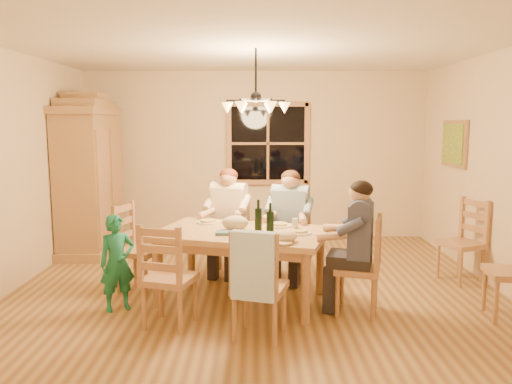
{
  "coord_description": "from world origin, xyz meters",
  "views": [
    {
      "loc": [
        -0.01,
        -5.63,
        1.89
      ],
      "look_at": [
        0.0,
        0.1,
        1.09
      ],
      "focal_mm": 35.0,
      "sensor_mm": 36.0,
      "label": 1
    }
  ],
  "objects_px": {
    "chair_near_right": "(260,304)",
    "chair_spare_back": "(460,256)",
    "chair_near_left": "(170,294)",
    "chair_end_right": "(357,283)",
    "adult_slate_man": "(359,230)",
    "chandelier": "(256,105)",
    "chair_far_right": "(290,256)",
    "chair_spare_front": "(509,288)",
    "chair_far_left": "(229,251)",
    "wine_bottle_a": "(258,215)",
    "chair_end_left": "(140,264)",
    "armoire": "(90,180)",
    "adult_woman": "(228,208)",
    "child": "(117,263)",
    "adult_plaid_man": "(290,212)",
    "wine_bottle_b": "(270,219)",
    "dining_table": "(242,240)"
  },
  "relations": [
    {
      "from": "chandelier",
      "to": "adult_plaid_man",
      "type": "height_order",
      "value": "chandelier"
    },
    {
      "from": "chair_end_right",
      "to": "chair_spare_back",
      "type": "height_order",
      "value": "same"
    },
    {
      "from": "adult_woman",
      "to": "wine_bottle_a",
      "type": "distance_m",
      "value": 0.98
    },
    {
      "from": "chair_end_left",
      "to": "child",
      "type": "relative_size",
      "value": 1.01
    },
    {
      "from": "chair_near_left",
      "to": "wine_bottle_a",
      "type": "relative_size",
      "value": 3.0
    },
    {
      "from": "adult_plaid_man",
      "to": "chair_near_left",
      "type": "bearing_deg",
      "value": 64.8
    },
    {
      "from": "chair_spare_front",
      "to": "chair_far_right",
      "type": "bearing_deg",
      "value": 67.84
    },
    {
      "from": "wine_bottle_b",
      "to": "chair_far_left",
      "type": "bearing_deg",
      "value": 113.23
    },
    {
      "from": "chair_far_left",
      "to": "wine_bottle_b",
      "type": "relative_size",
      "value": 3.0
    },
    {
      "from": "child",
      "to": "wine_bottle_a",
      "type": "bearing_deg",
      "value": -19.76
    },
    {
      "from": "chair_spare_front",
      "to": "wine_bottle_a",
      "type": "bearing_deg",
      "value": 86.45
    },
    {
      "from": "armoire",
      "to": "chair_spare_front",
      "type": "relative_size",
      "value": 2.32
    },
    {
      "from": "adult_plaid_man",
      "to": "wine_bottle_a",
      "type": "xyz_separation_m",
      "value": [
        -0.38,
        -0.69,
        0.08
      ]
    },
    {
      "from": "armoire",
      "to": "adult_plaid_man",
      "type": "xyz_separation_m",
      "value": [
        2.83,
        -1.4,
        -0.22
      ]
    },
    {
      "from": "chandelier",
      "to": "wine_bottle_b",
      "type": "xyz_separation_m",
      "value": [
        0.14,
        -0.7,
        -1.15
      ]
    },
    {
      "from": "chair_far_right",
      "to": "chair_spare_front",
      "type": "relative_size",
      "value": 1.0
    },
    {
      "from": "chair_end_right",
      "to": "child",
      "type": "xyz_separation_m",
      "value": [
        -2.41,
        0.08,
        0.19
      ]
    },
    {
      "from": "chair_end_right",
      "to": "adult_slate_man",
      "type": "xyz_separation_m",
      "value": [
        -0.0,
        0.0,
        0.54
      ]
    },
    {
      "from": "chair_end_left",
      "to": "chair_spare_back",
      "type": "bearing_deg",
      "value": 111.37
    },
    {
      "from": "chair_near_left",
      "to": "wine_bottle_a",
      "type": "bearing_deg",
      "value": 55.31
    },
    {
      "from": "armoire",
      "to": "chair_near_right",
      "type": "height_order",
      "value": "armoire"
    },
    {
      "from": "chair_end_left",
      "to": "chair_spare_back",
      "type": "relative_size",
      "value": 1.0
    },
    {
      "from": "child",
      "to": "adult_slate_man",
      "type": "bearing_deg",
      "value": -32.17
    },
    {
      "from": "chair_near_left",
      "to": "chair_end_right",
      "type": "height_order",
      "value": "same"
    },
    {
      "from": "adult_woman",
      "to": "adult_slate_man",
      "type": "bearing_deg",
      "value": 153.43
    },
    {
      "from": "dining_table",
      "to": "adult_slate_man",
      "type": "relative_size",
      "value": 2.26
    },
    {
      "from": "chair_spare_front",
      "to": "chair_spare_back",
      "type": "relative_size",
      "value": 1.0
    },
    {
      "from": "chair_near_right",
      "to": "chair_spare_back",
      "type": "height_order",
      "value": "same"
    },
    {
      "from": "adult_slate_man",
      "to": "chair_far_left",
      "type": "bearing_deg",
      "value": 63.43
    },
    {
      "from": "adult_plaid_man",
      "to": "wine_bottle_b",
      "type": "relative_size",
      "value": 2.65
    },
    {
      "from": "chair_far_left",
      "to": "chair_end_left",
      "type": "bearing_deg",
      "value": 46.74
    },
    {
      "from": "dining_table",
      "to": "child",
      "type": "height_order",
      "value": "child"
    },
    {
      "from": "adult_slate_man",
      "to": "chair_spare_back",
      "type": "height_order",
      "value": "adult_slate_man"
    },
    {
      "from": "chair_end_right",
      "to": "child",
      "type": "bearing_deg",
      "value": 104.55
    },
    {
      "from": "chair_far_right",
      "to": "chair_near_left",
      "type": "relative_size",
      "value": 1.0
    },
    {
      "from": "adult_slate_man",
      "to": "chair_spare_back",
      "type": "bearing_deg",
      "value": -38.54
    },
    {
      "from": "chair_near_left",
      "to": "chair_spare_front",
      "type": "bearing_deg",
      "value": 19.51
    },
    {
      "from": "wine_bottle_a",
      "to": "child",
      "type": "xyz_separation_m",
      "value": [
        -1.42,
        -0.26,
        -0.43
      ]
    },
    {
      "from": "chair_end_right",
      "to": "wine_bottle_a",
      "type": "bearing_deg",
      "value": 87.19
    },
    {
      "from": "chair_far_right",
      "to": "chair_end_left",
      "type": "relative_size",
      "value": 1.0
    },
    {
      "from": "wine_bottle_a",
      "to": "chair_near_left",
      "type": "bearing_deg",
      "value": -141.19
    },
    {
      "from": "child",
      "to": "adult_woman",
      "type": "bearing_deg",
      "value": 17.68
    },
    {
      "from": "chair_far_left",
      "to": "chair_spare_front",
      "type": "distance_m",
      "value": 3.12
    },
    {
      "from": "dining_table",
      "to": "chair_far_right",
      "type": "distance_m",
      "value": 0.96
    },
    {
      "from": "chair_far_right",
      "to": "chair_spare_front",
      "type": "height_order",
      "value": "same"
    },
    {
      "from": "chair_end_left",
      "to": "chair_end_right",
      "type": "height_order",
      "value": "same"
    },
    {
      "from": "chandelier",
      "to": "chair_spare_front",
      "type": "bearing_deg",
      "value": -22.01
    },
    {
      "from": "chandelier",
      "to": "adult_slate_man",
      "type": "height_order",
      "value": "chandelier"
    },
    {
      "from": "chair_near_left",
      "to": "wine_bottle_a",
      "type": "height_order",
      "value": "wine_bottle_a"
    },
    {
      "from": "chandelier",
      "to": "chair_far_right",
      "type": "distance_m",
      "value": 1.83
    }
  ]
}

